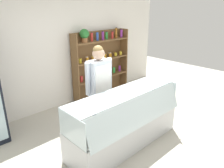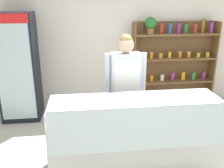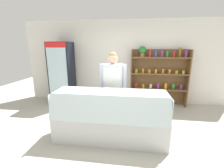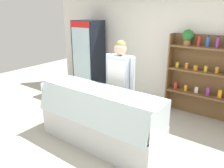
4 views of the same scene
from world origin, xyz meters
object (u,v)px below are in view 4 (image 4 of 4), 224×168
object	(u,v)px
drinks_fridge	(89,58)
shelving_unit	(209,72)
deli_display_case	(100,127)
shop_clerk	(120,78)

from	to	relation	value
drinks_fridge	shelving_unit	distance (m)	3.07
drinks_fridge	deli_display_case	xyz separation A→B (m)	(1.84, -1.81, -0.69)
drinks_fridge	shelving_unit	bearing A→B (deg)	5.49
shelving_unit	deli_display_case	xyz separation A→B (m)	(-1.22, -2.10, -0.73)
drinks_fridge	shop_clerk	bearing A→B (deg)	-32.56
drinks_fridge	shop_clerk	world-z (taller)	drinks_fridge
shop_clerk	drinks_fridge	bearing A→B (deg)	147.44
deli_display_case	drinks_fridge	bearing A→B (deg)	135.48
shelving_unit	deli_display_case	distance (m)	2.54
drinks_fridge	shop_clerk	distance (m)	2.15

